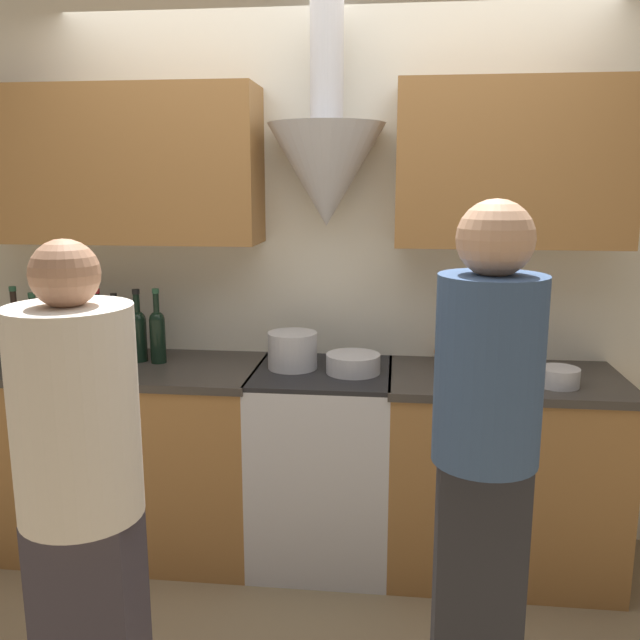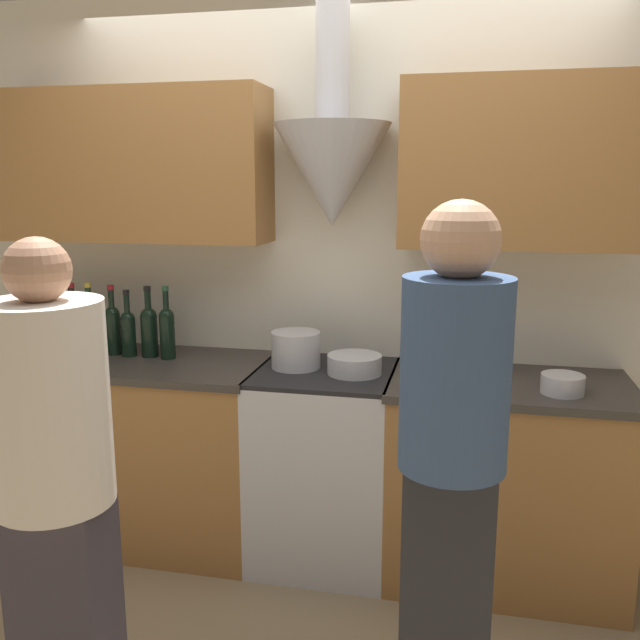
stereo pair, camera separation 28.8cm
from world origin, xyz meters
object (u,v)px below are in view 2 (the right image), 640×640
at_px(wine_bottle_6, 128,330).
at_px(person_foreground_left, 55,481).
at_px(wine_bottle_3, 74,324).
at_px(wine_bottle_4, 90,326).
at_px(stove_range, 325,464).
at_px(wine_bottle_8, 167,330).
at_px(orange_fruit, 451,355).
at_px(wine_bottle_5, 113,327).
at_px(stock_pot, 296,350).
at_px(wine_bottle_0, 19,324).
at_px(wine_bottle_7, 149,329).
at_px(mixing_bowl, 355,364).
at_px(wine_bottle_1, 37,324).
at_px(person_foreground_right, 451,464).
at_px(saucepan, 562,384).
at_px(wine_bottle_2, 54,326).

distance_m(wine_bottle_6, person_foreground_left, 1.35).
xyz_separation_m(wine_bottle_3, wine_bottle_4, (0.10, -0.01, -0.00)).
bearing_deg(wine_bottle_6, stove_range, -2.65).
bearing_deg(wine_bottle_8, orange_fruit, 7.78).
relative_size(wine_bottle_5, stock_pot, 1.53).
xyz_separation_m(wine_bottle_0, wine_bottle_7, (0.69, 0.02, 0.00)).
bearing_deg(wine_bottle_3, wine_bottle_5, 1.69).
distance_m(wine_bottle_0, mixing_bowl, 1.71).
relative_size(wine_bottle_4, wine_bottle_8, 1.01).
height_order(wine_bottle_1, person_foreground_right, person_foreground_right).
xyz_separation_m(stove_range, saucepan, (0.99, -0.13, 0.49)).
relative_size(wine_bottle_3, wine_bottle_6, 1.07).
bearing_deg(wine_bottle_6, orange_fruit, 6.70).
relative_size(wine_bottle_6, person_foreground_right, 0.19).
xyz_separation_m(wine_bottle_6, wine_bottle_8, (0.20, -0.00, 0.01)).
xyz_separation_m(stove_range, wine_bottle_8, (-0.77, 0.04, 0.59)).
distance_m(wine_bottle_2, wine_bottle_3, 0.10).
bearing_deg(wine_bottle_7, person_foreground_right, -36.82).
distance_m(wine_bottle_6, mixing_bowl, 1.12).
relative_size(wine_bottle_2, mixing_bowl, 1.33).
xyz_separation_m(wine_bottle_8, orange_fruit, (1.32, 0.18, -0.10)).
distance_m(wine_bottle_3, wine_bottle_7, 0.40).
bearing_deg(stock_pot, wine_bottle_2, 178.99).
distance_m(wine_bottle_0, wine_bottle_5, 0.50).
height_order(wine_bottle_6, person_foreground_right, person_foreground_right).
xyz_separation_m(stove_range, wine_bottle_3, (-1.28, 0.06, 0.59)).
xyz_separation_m(wine_bottle_7, mixing_bowl, (1.01, -0.09, -0.09)).
xyz_separation_m(orange_fruit, saucepan, (0.45, -0.35, -0.00)).
bearing_deg(wine_bottle_2, wine_bottle_5, 4.16).
bearing_deg(stove_range, saucepan, -7.30).
bearing_deg(mixing_bowl, orange_fruit, 31.39).
bearing_deg(wine_bottle_0, stove_range, -1.50).
height_order(wine_bottle_2, wine_bottle_8, wine_bottle_8).
bearing_deg(wine_bottle_0, wine_bottle_8, 0.18).
xyz_separation_m(mixing_bowl, person_foreground_right, (0.44, -1.00, 0.00)).
bearing_deg(wine_bottle_1, wine_bottle_0, 179.15).
height_order(wine_bottle_5, wine_bottle_7, wine_bottle_7).
xyz_separation_m(wine_bottle_1, wine_bottle_4, (0.29, 0.00, 0.01)).
height_order(wine_bottle_0, person_foreground_left, person_foreground_left).
relative_size(wine_bottle_1, wine_bottle_8, 1.00).
bearing_deg(wine_bottle_3, saucepan, -4.66).
bearing_deg(stove_range, person_foreground_right, -60.48).
bearing_deg(wine_bottle_0, wine_bottle_2, 0.10).
relative_size(stove_range, wine_bottle_5, 2.65).
bearing_deg(person_foreground_right, stock_pot, 124.51).
bearing_deg(saucepan, person_foreground_left, -144.64).
distance_m(wine_bottle_7, stock_pot, 0.74).
relative_size(wine_bottle_2, wine_bottle_4, 0.91).
distance_m(wine_bottle_4, mixing_bowl, 1.32).
xyz_separation_m(stove_range, orange_fruit, (0.55, 0.22, 0.49)).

